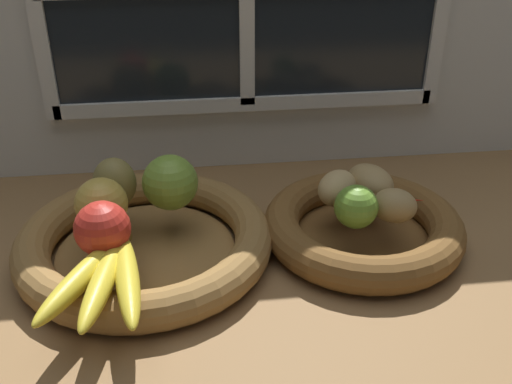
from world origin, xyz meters
TOP-DOWN VIEW (x-y plane):
  - ground_plane at (0.00, 0.00)cm, footprint 140.00×90.00cm
  - back_wall at (0.00, 29.77)cm, footprint 140.00×4.60cm
  - fruit_bowl_left at (-16.96, 1.85)cm, footprint 34.97×34.97cm
  - fruit_bowl_right at (13.68, 1.85)cm, footprint 28.41×28.41cm
  - apple_golden_left at (-22.09, 2.09)cm, footprint 6.97×6.97cm
  - apple_green_back at (-13.10, 6.17)cm, footprint 7.78×7.78cm
  - apple_red_front at (-21.30, -4.12)cm, footprint 6.96×6.96cm
  - pear_brown at (-20.81, 7.50)cm, footprint 8.14×8.08cm
  - banana_bunch_front at (-20.54, -10.91)cm, footprint 12.73×19.15cm
  - potato_small at (16.71, -1.18)cm, footprint 7.49×6.85cm
  - potato_back at (15.57, 6.01)cm, footprint 8.11×9.47cm
  - potato_oblong at (10.27, 4.50)cm, footprint 8.32×8.67cm
  - lime_near at (11.23, -1.82)cm, footprint 5.87×5.87cm
  - chili_pepper at (15.95, 2.83)cm, footprint 12.94×4.71cm

SIDE VIEW (x-z plane):
  - ground_plane at x=0.00cm, z-range -3.00..0.00cm
  - fruit_bowl_left at x=-16.96cm, z-range -0.18..4.94cm
  - fruit_bowl_right at x=13.68cm, z-range -0.17..4.95cm
  - chili_pepper at x=15.95cm, z-range 5.12..7.45cm
  - banana_bunch_front at x=-20.54cm, z-range 5.12..7.83cm
  - potato_back at x=15.57cm, z-range 5.12..9.65cm
  - potato_small at x=16.71cm, z-range 5.12..9.83cm
  - potato_oblong at x=10.27cm, z-range 5.12..9.91cm
  - lime_near at x=11.23cm, z-range 5.12..10.99cm
  - apple_red_front at x=-21.30cm, z-range 5.12..12.08cm
  - apple_golden_left at x=-22.09cm, z-range 5.12..12.09cm
  - pear_brown at x=-20.81cm, z-range 5.12..12.40cm
  - apple_green_back at x=-13.10cm, z-range 5.12..12.90cm
  - back_wall at x=0.00cm, z-range 0.38..55.38cm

